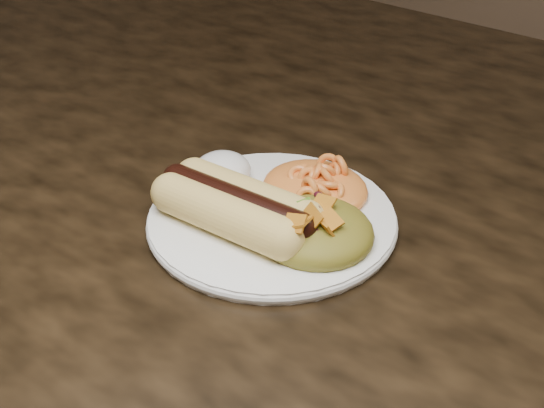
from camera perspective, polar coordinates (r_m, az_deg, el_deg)
The scene contains 7 objects.
table at distance 0.71m, azimuth 12.46°, elevation -7.50°, with size 1.60×0.90×0.75m.
plate at distance 0.63m, azimuth -0.00°, elevation -1.17°, with size 0.21×0.21×0.01m, color white.
hotdog at distance 0.61m, azimuth -2.70°, elevation -0.11°, with size 0.13×0.07×0.03m.
mac_and_cheese at distance 0.65m, azimuth 3.30°, elevation 2.24°, with size 0.09×0.09×0.04m, color #FF9548.
sour_cream at distance 0.67m, azimuth -3.79°, elevation 3.08°, with size 0.05×0.05×0.03m, color white.
taco_salad at distance 0.59m, azimuth 3.26°, elevation -1.31°, with size 0.10×0.09×0.04m.
fork at distance 0.59m, azimuth -0.46°, elevation -3.99°, with size 0.02×0.13×0.00m, color silver.
Camera 1 is at (0.20, -0.51, 1.11)m, focal length 50.00 mm.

